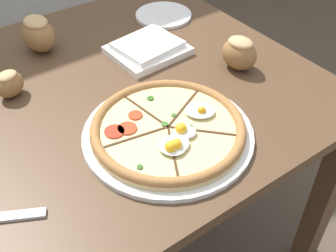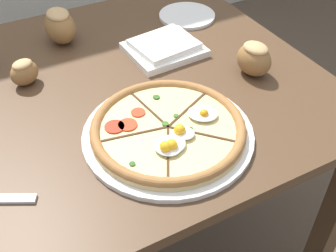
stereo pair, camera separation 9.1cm
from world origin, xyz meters
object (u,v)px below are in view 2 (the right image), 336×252
bread_piece_mid (254,58)px  bread_piece_far (24,72)px  dining_table (107,118)px  side_saucer (187,16)px  bread_piece_near (60,25)px  pizza (168,130)px  napkin_folded (164,48)px

bread_piece_mid → bread_piece_far: size_ratio=1.24×
dining_table → side_saucer: bearing=31.2°
bread_piece_near → pizza: bearing=-81.0°
bread_piece_near → bread_piece_mid: bread_piece_near is taller
side_saucer → napkin_folded: bearing=-136.6°
pizza → bread_piece_far: 0.41m
bread_piece_near → bread_piece_mid: (0.39, -0.40, -0.01)m
dining_table → pizza: 0.27m
bread_piece_near → bread_piece_mid: bearing=-45.3°
pizza → bread_piece_mid: (0.31, 0.11, 0.03)m
napkin_folded → bread_piece_far: (-0.38, 0.04, 0.02)m
pizza → napkin_folded: (0.15, 0.31, -0.00)m
pizza → napkin_folded: bearing=63.7°
napkin_folded → bread_piece_far: 0.38m
dining_table → bread_piece_near: (-0.02, 0.27, 0.16)m
napkin_folded → bread_piece_mid: (0.16, -0.20, 0.03)m
pizza → napkin_folded: pizza is taller
pizza → bread_piece_far: bearing=122.9°
bread_piece_far → pizza: bearing=-57.1°
pizza → bread_piece_mid: bread_piece_mid is taller
bread_piece_mid → napkin_folded: bearing=128.0°
bread_piece_mid → bread_piece_far: bread_piece_mid is taller
bread_piece_near → dining_table: bearing=-85.5°
bread_piece_far → dining_table: bearing=-33.5°
pizza → side_saucer: bearing=55.7°
bread_piece_near → napkin_folded: bearing=-39.7°
bread_piece_mid → side_saucer: bread_piece_mid is taller
pizza → side_saucer: pizza is taller
dining_table → bread_piece_mid: (0.37, -0.13, 0.15)m
dining_table → bread_piece_mid: size_ratio=10.07×
pizza → bread_piece_mid: bearing=19.8°
side_saucer → dining_table: bearing=-148.8°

